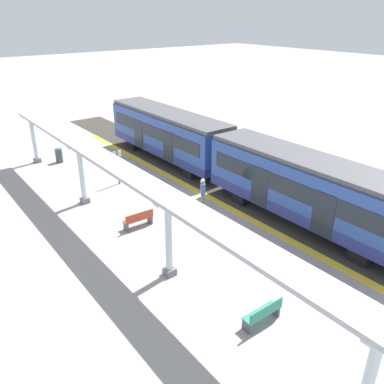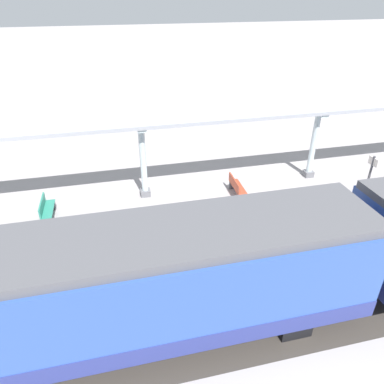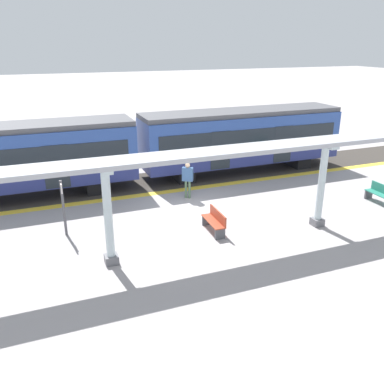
{
  "view_description": "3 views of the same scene",
  "coord_description": "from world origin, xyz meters",
  "views": [
    {
      "loc": [
        10.14,
        15.04,
        9.72
      ],
      "look_at": [
        -1.22,
        0.23,
        1.15
      ],
      "focal_mm": 36.86,
      "sensor_mm": 36.0,
      "label": 1
    },
    {
      "loc": [
        -11.78,
        5.35,
        8.51
      ],
      "look_at": [
        -0.5,
        2.64,
        1.86
      ],
      "focal_mm": 33.83,
      "sensor_mm": 36.0,
      "label": 2
    },
    {
      "loc": [
        15.02,
        -6.12,
        6.99
      ],
      "look_at": [
        0.91,
        -0.63,
        1.39
      ],
      "focal_mm": 38.15,
      "sensor_mm": 36.0,
      "label": 3
    }
  ],
  "objects": [
    {
      "name": "ground_plane",
      "position": [
        0.0,
        0.0,
        0.0
      ],
      "size": [
        176.0,
        176.0,
        0.0
      ],
      "primitive_type": "plane",
      "color": "#9F9898"
    },
    {
      "name": "tactile_edge_strip",
      "position": [
        -3.07,
        0.0,
        0.0
      ],
      "size": [
        0.47,
        32.22,
        0.01
      ],
      "primitive_type": "cube",
      "color": "yellow",
      "rests_on": "ground"
    },
    {
      "name": "trackbed",
      "position": [
        -4.9,
        0.0,
        0.0
      ],
      "size": [
        3.2,
        44.22,
        0.01
      ],
      "primitive_type": "cube",
      "color": "#38332D",
      "rests_on": "ground"
    },
    {
      "name": "train_far_carriage",
      "position": [
        -4.9,
        4.61,
        1.83
      ],
      "size": [
        2.65,
        11.36,
        3.48
      ],
      "color": "#2D4E9D",
      "rests_on": "ground"
    },
    {
      "name": "canopy_pillar_second",
      "position": [
        2.85,
        -4.28,
        1.72
      ],
      "size": [
        1.1,
        0.44,
        3.39
      ],
      "color": "slate",
      "rests_on": "ground"
    },
    {
      "name": "canopy_pillar_third",
      "position": [
        2.85,
        4.05,
        1.72
      ],
      "size": [
        1.1,
        0.44,
        3.39
      ],
      "color": "slate",
      "rests_on": "ground"
    },
    {
      "name": "canopy_beam",
      "position": [
        2.85,
        -0.04,
        3.47
      ],
      "size": [
        1.2,
        25.63,
        0.16
      ],
      "primitive_type": "cube",
      "color": "#A8AAB2",
      "rests_on": "canopy_pillar_nearest"
    },
    {
      "name": "bench_near_end",
      "position": [
        1.87,
        -0.04,
        0.44
      ],
      "size": [
        1.51,
        0.48,
        0.86
      ],
      "color": "#A23B24",
      "rests_on": "ground"
    },
    {
      "name": "bench_mid_platform",
      "position": [
        1.92,
        8.28,
        0.44
      ],
      "size": [
        1.5,
        0.46,
        0.86
      ],
      "color": "#2B836D",
      "rests_on": "ground"
    },
    {
      "name": "platform_info_sign",
      "position": [
        0.08,
        -5.49,
        1.33
      ],
      "size": [
        0.56,
        0.1,
        2.2
      ],
      "color": "#4C4C51",
      "rests_on": "ground"
    },
    {
      "name": "passenger_waiting_near_edge",
      "position": [
        -1.92,
        0.26,
        1.09
      ],
      "size": [
        0.47,
        0.54,
        1.74
      ],
      "color": "#506D4E",
      "rests_on": "ground"
    }
  ]
}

